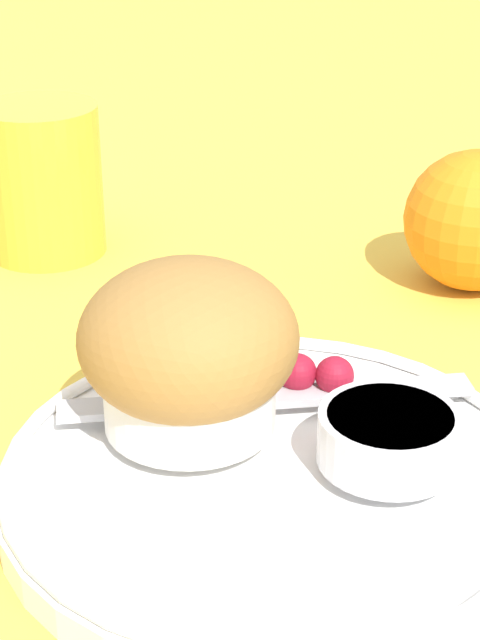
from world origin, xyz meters
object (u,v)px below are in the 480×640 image
at_px(muffin, 189,351).
at_px(orange_fruit, 475,220).
at_px(butter_knife, 267,398).
at_px(juice_glass, 43,181).

xyz_separation_m(muffin, orange_fruit, (0.13, 0.21, -0.01)).
height_order(butter_knife, juice_glass, juice_glass).
xyz_separation_m(butter_knife, orange_fruit, (0.10, 0.19, 0.02)).
xyz_separation_m(orange_fruit, juice_glass, (-0.26, 0.01, 0.01)).
height_order(muffin, juice_glass, same).
height_order(muffin, butter_knife, muffin).
distance_m(muffin, butter_knife, 0.05).
bearing_deg(butter_knife, orange_fruit, 46.19).
distance_m(butter_knife, juice_glass, 0.26).
bearing_deg(orange_fruit, juice_glass, 177.26).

